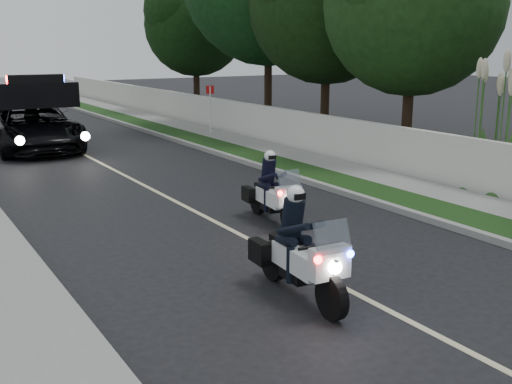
% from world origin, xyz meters
% --- Properties ---
extents(ground, '(120.00, 120.00, 0.00)m').
position_xyz_m(ground, '(0.00, 0.00, 0.00)').
color(ground, black).
rests_on(ground, ground).
extents(curb_right, '(0.20, 60.00, 0.15)m').
position_xyz_m(curb_right, '(4.10, 10.00, 0.07)').
color(curb_right, gray).
rests_on(curb_right, ground).
extents(grass_verge, '(1.20, 60.00, 0.16)m').
position_xyz_m(grass_verge, '(4.80, 10.00, 0.08)').
color(grass_verge, '#193814').
rests_on(grass_verge, ground).
extents(sidewalk_right, '(1.40, 60.00, 0.16)m').
position_xyz_m(sidewalk_right, '(6.10, 10.00, 0.08)').
color(sidewalk_right, gray).
rests_on(sidewalk_right, ground).
extents(property_wall, '(0.22, 60.00, 1.50)m').
position_xyz_m(property_wall, '(7.10, 10.00, 0.75)').
color(property_wall, beige).
rests_on(property_wall, ground).
extents(lane_marking, '(0.12, 50.00, 0.01)m').
position_xyz_m(lane_marking, '(0.00, 10.00, 0.00)').
color(lane_marking, '#BFB78C').
rests_on(lane_marking, ground).
extents(police_moto_left, '(0.89, 2.16, 1.80)m').
position_xyz_m(police_moto_left, '(-0.85, -0.94, 0.00)').
color(police_moto_left, silver).
rests_on(police_moto_left, ground).
extents(police_moto_right, '(0.87, 1.97, 1.62)m').
position_xyz_m(police_moto_right, '(1.10, 2.83, 0.00)').
color(police_moto_right, silver).
rests_on(police_moto_right, ground).
extents(police_suv, '(3.33, 6.48, 3.06)m').
position_xyz_m(police_suv, '(-1.21, 15.77, 0.00)').
color(police_suv, black).
rests_on(police_suv, ground).
extents(sign_post, '(0.42, 0.42, 2.26)m').
position_xyz_m(sign_post, '(6.00, 15.25, 0.00)').
color(sign_post, '#AE0D0C').
rests_on(sign_post, ground).
extents(pampas_mid, '(1.52, 1.52, 3.82)m').
position_xyz_m(pampas_mid, '(7.60, 2.46, 0.00)').
color(pampas_mid, beige).
rests_on(pampas_mid, ground).
extents(pampas_far, '(1.72, 1.72, 3.95)m').
position_xyz_m(pampas_far, '(7.60, 1.53, 0.00)').
color(pampas_far, beige).
rests_on(pampas_far, ground).
extents(tree_right_b, '(6.38, 6.38, 10.01)m').
position_xyz_m(tree_right_b, '(9.45, 7.09, 0.00)').
color(tree_right_b, '#1E4316').
rests_on(tree_right_b, ground).
extents(tree_right_c, '(7.74, 7.74, 10.64)m').
position_xyz_m(tree_right_c, '(9.63, 11.95, 0.00)').
color(tree_right_c, black).
rests_on(tree_right_c, ground).
extents(tree_right_d, '(8.35, 8.35, 13.45)m').
position_xyz_m(tree_right_d, '(9.63, 16.31, 0.00)').
color(tree_right_d, '#164418').
rests_on(tree_right_d, ground).
extents(tree_right_e, '(7.65, 7.65, 9.68)m').
position_xyz_m(tree_right_e, '(9.86, 24.40, 0.00)').
color(tree_right_e, black).
rests_on(tree_right_e, ground).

